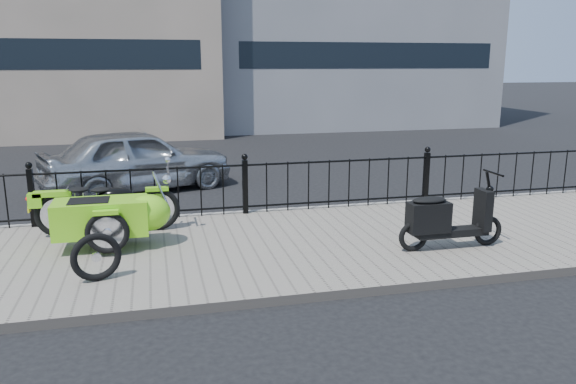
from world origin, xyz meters
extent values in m
plane|color=black|center=(0.00, 0.00, 0.00)|extent=(120.00, 120.00, 0.00)
cube|color=gray|center=(0.00, -0.50, 0.06)|extent=(30.00, 3.80, 0.12)
cube|color=gray|center=(0.00, 1.44, 0.06)|extent=(30.00, 0.10, 0.12)
cylinder|color=black|center=(0.00, 1.30, 0.99)|extent=(14.00, 0.04, 0.04)
cylinder|color=black|center=(0.00, 1.30, 0.24)|extent=(14.00, 0.04, 0.04)
cube|color=black|center=(-3.50, 1.30, 0.60)|extent=(0.09, 0.09, 0.96)
sphere|color=black|center=(-3.50, 1.30, 1.14)|extent=(0.11, 0.11, 0.11)
cube|color=black|center=(0.00, 1.30, 0.60)|extent=(0.09, 0.09, 0.96)
sphere|color=black|center=(0.00, 1.30, 1.14)|extent=(0.11, 0.11, 0.11)
cube|color=black|center=(3.50, 1.30, 0.60)|extent=(0.09, 0.09, 0.96)
sphere|color=black|center=(3.50, 1.30, 1.14)|extent=(0.11, 0.11, 0.11)
cube|color=black|center=(-6.00, 12.02, 3.00)|extent=(12.50, 0.06, 1.00)
cube|color=black|center=(7.00, 13.02, 3.00)|extent=(10.50, 0.06, 1.00)
torus|color=black|center=(-1.52, 0.62, 0.46)|extent=(0.69, 0.09, 0.69)
torus|color=black|center=(-3.02, 0.62, 0.46)|extent=(0.69, 0.09, 0.69)
torus|color=black|center=(-2.22, -0.52, 0.46)|extent=(0.60, 0.08, 0.60)
cube|color=gray|center=(-2.27, 0.62, 0.48)|extent=(0.34, 0.22, 0.24)
cylinder|color=black|center=(-2.27, 0.62, 0.41)|extent=(1.40, 0.04, 0.04)
ellipsoid|color=black|center=(-2.15, 0.62, 0.72)|extent=(0.54, 0.29, 0.26)
cylinder|color=silver|center=(-1.34, 0.62, 1.08)|extent=(0.03, 0.56, 0.03)
cylinder|color=silver|center=(-1.46, 0.62, 0.77)|extent=(0.25, 0.04, 0.59)
sphere|color=silver|center=(-1.36, 0.62, 0.95)|extent=(0.15, 0.15, 0.15)
cube|color=#80E41B|center=(-1.52, 0.62, 0.79)|extent=(0.36, 0.12, 0.06)
cube|color=#80E41B|center=(-3.07, 0.62, 0.80)|extent=(0.55, 0.16, 0.08)
ellipsoid|color=black|center=(-2.37, 0.62, 0.82)|extent=(0.31, 0.22, 0.08)
ellipsoid|color=black|center=(-2.69, 0.62, 0.84)|extent=(0.31, 0.22, 0.08)
sphere|color=red|center=(-3.42, 0.62, 0.74)|extent=(0.07, 0.07, 0.07)
cube|color=yellow|center=(-3.44, 0.72, 0.56)|extent=(0.02, 0.14, 0.10)
cube|color=#80E41B|center=(-2.32, -0.13, 0.59)|extent=(1.30, 0.62, 0.50)
ellipsoid|color=#80E41B|center=(-1.67, -0.13, 0.61)|extent=(0.65, 0.60, 0.54)
cube|color=black|center=(-2.47, -0.13, 0.82)|extent=(0.55, 0.43, 0.06)
cube|color=#80E41B|center=(-2.22, -0.52, 0.76)|extent=(0.34, 0.11, 0.06)
torus|color=black|center=(3.17, -1.30, 0.34)|extent=(0.44, 0.08, 0.44)
torus|color=black|center=(1.98, -1.30, 0.34)|extent=(0.44, 0.08, 0.44)
cube|color=black|center=(2.58, -1.30, 0.36)|extent=(1.08, 0.24, 0.11)
cube|color=black|center=(2.20, -1.30, 0.61)|extent=(0.59, 0.28, 0.43)
ellipsoid|color=black|center=(2.20, -1.30, 0.86)|extent=(0.51, 0.25, 0.10)
cube|color=black|center=(3.06, -1.30, 0.66)|extent=(0.13, 0.32, 0.59)
cylinder|color=black|center=(3.14, -1.30, 0.99)|extent=(0.17, 0.04, 0.48)
cylinder|color=black|center=(3.18, -1.30, 1.20)|extent=(0.03, 0.48, 0.03)
torus|color=black|center=(-2.30, -1.41, 0.43)|extent=(0.61, 0.25, 0.61)
imported|color=#ACAFB3|center=(-1.89, 4.15, 0.69)|extent=(4.36, 2.95, 1.38)
camera|label=1|loc=(-1.55, -8.28, 2.76)|focal=35.00mm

